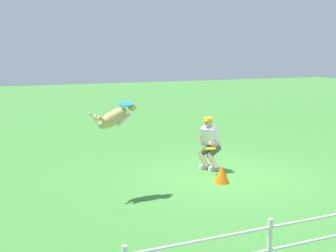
{
  "coord_description": "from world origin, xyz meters",
  "views": [
    {
      "loc": [
        5.32,
        8.58,
        2.88
      ],
      "look_at": [
        1.41,
        -0.27,
        1.24
      ],
      "focal_mm": 47.85,
      "sensor_mm": 36.0,
      "label": 1
    }
  ],
  "objects_px": {
    "dog": "(115,117)",
    "frisbee_flying": "(126,104)",
    "frisbee_held": "(211,149)",
    "person": "(210,142)",
    "training_cone": "(222,174)"
  },
  "relations": [
    {
      "from": "person",
      "to": "dog",
      "type": "height_order",
      "value": "dog"
    },
    {
      "from": "person",
      "to": "dog",
      "type": "xyz_separation_m",
      "value": [
        2.67,
        0.97,
        0.89
      ]
    },
    {
      "from": "frisbee_held",
      "to": "frisbee_flying",
      "type": "bearing_deg",
      "value": 14.4
    },
    {
      "from": "dog",
      "to": "frisbee_held",
      "type": "relative_size",
      "value": 4.27
    },
    {
      "from": "frisbee_flying",
      "to": "frisbee_held",
      "type": "distance_m",
      "value": 2.64
    },
    {
      "from": "person",
      "to": "dog",
      "type": "relative_size",
      "value": 1.2
    },
    {
      "from": "dog",
      "to": "frisbee_held",
      "type": "height_order",
      "value": "dog"
    },
    {
      "from": "dog",
      "to": "frisbee_flying",
      "type": "relative_size",
      "value": 4.01
    },
    {
      "from": "person",
      "to": "training_cone",
      "type": "relative_size",
      "value": 3.27
    },
    {
      "from": "dog",
      "to": "frisbee_held",
      "type": "distance_m",
      "value": 2.76
    },
    {
      "from": "frisbee_flying",
      "to": "frisbee_held",
      "type": "relative_size",
      "value": 1.07
    },
    {
      "from": "frisbee_held",
      "to": "training_cone",
      "type": "relative_size",
      "value": 0.64
    },
    {
      "from": "frisbee_held",
      "to": "person",
      "type": "bearing_deg",
      "value": -115.29
    },
    {
      "from": "frisbee_held",
      "to": "training_cone",
      "type": "xyz_separation_m",
      "value": [
        0.13,
        0.74,
        -0.41
      ]
    },
    {
      "from": "dog",
      "to": "frisbee_flying",
      "type": "height_order",
      "value": "frisbee_flying"
    }
  ]
}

